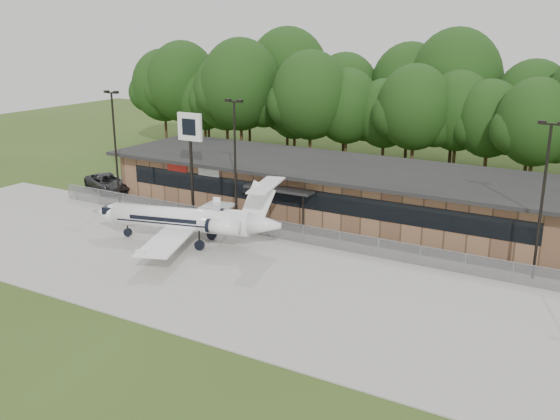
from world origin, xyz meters
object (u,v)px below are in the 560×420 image
Objects in this scene: business_jet at (188,220)px; pole_sign at (190,138)px; terminal at (331,187)px; suv at (108,183)px.

business_jet is 8.88m from pole_sign.
suv is at bearing -167.48° from terminal.
pole_sign reaches higher than business_jet.
business_jet is at bearing -112.28° from terminal.
suv is (-16.59, 8.31, -1.00)m from business_jet.
terminal is at bearing 53.58° from business_jet.
pole_sign is at bearing -78.06° from suv.
terminal is 4.65× the size of pole_sign.
suv is 13.85m from pole_sign.
terminal is at bearing -55.15° from suv.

